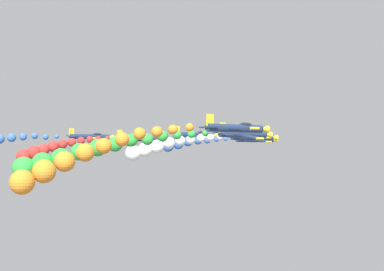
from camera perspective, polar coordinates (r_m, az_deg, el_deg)
airplane_lead at (r=108.94m, az=6.68°, el=-0.40°), size 9.55×10.35×2.52m
smoke_trail_lead at (r=99.07m, az=-0.82°, el=-0.80°), size 2.10×14.39×2.96m
airplane_left_inner at (r=110.91m, az=0.32°, el=0.06°), size 9.54×10.35×2.56m
airplane_right_inner at (r=97.12m, az=6.40°, el=-0.17°), size 9.57×10.35×2.33m
smoke_trail_right_inner at (r=88.52m, az=-3.62°, el=-1.22°), size 4.68×16.82×4.57m
airplane_left_outer at (r=114.16m, az=-5.65°, el=-0.33°), size 9.57×10.35×2.34m
smoke_trail_left_outer at (r=107.42m, az=-15.06°, el=-1.43°), size 2.97×18.23×5.38m
airplane_right_outer at (r=86.00m, az=5.48°, el=0.15°), size 9.51×10.35×2.75m
smoke_trail_right_outer at (r=77.50m, az=-12.35°, el=-2.06°), size 9.72×26.82×7.12m
airplane_trailing at (r=120.89m, az=-10.62°, el=-0.11°), size 9.56×10.35×2.42m
airplane_high_slot at (r=73.31m, az=4.65°, el=0.77°), size 9.57×10.35×2.33m
smoke_trail_high_slot at (r=62.42m, az=-12.54°, el=-2.63°), size 2.86×22.66×8.26m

